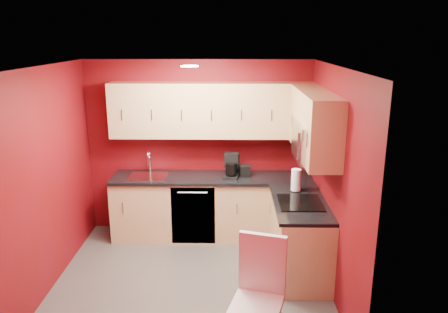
{
  "coord_description": "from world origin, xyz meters",
  "views": [
    {
      "loc": [
        0.46,
        -4.61,
        2.81
      ],
      "look_at": [
        0.38,
        0.55,
        1.38
      ],
      "focal_mm": 35.0,
      "sensor_mm": 36.0,
      "label": 1
    }
  ],
  "objects_px": {
    "sink": "(148,174)",
    "coffee_maker": "(231,166)",
    "microwave": "(313,141)",
    "paper_towel": "(296,180)",
    "dining_chair": "(257,299)",
    "napkin_holder": "(244,171)"
  },
  "relations": [
    {
      "from": "microwave",
      "to": "dining_chair",
      "type": "xyz_separation_m",
      "value": [
        -0.69,
        -1.4,
        -1.12
      ]
    },
    {
      "from": "napkin_holder",
      "to": "paper_towel",
      "type": "bearing_deg",
      "value": -43.19
    },
    {
      "from": "microwave",
      "to": "coffee_maker",
      "type": "relative_size",
      "value": 2.28
    },
    {
      "from": "sink",
      "to": "paper_towel",
      "type": "height_order",
      "value": "sink"
    },
    {
      "from": "microwave",
      "to": "paper_towel",
      "type": "bearing_deg",
      "value": 104.28
    },
    {
      "from": "sink",
      "to": "dining_chair",
      "type": "relative_size",
      "value": 0.48
    },
    {
      "from": "microwave",
      "to": "sink",
      "type": "bearing_deg",
      "value": 154.4
    },
    {
      "from": "microwave",
      "to": "paper_towel",
      "type": "xyz_separation_m",
      "value": [
        -0.11,
        0.42,
        -0.61
      ]
    },
    {
      "from": "microwave",
      "to": "dining_chair",
      "type": "height_order",
      "value": "microwave"
    },
    {
      "from": "microwave",
      "to": "coffee_maker",
      "type": "height_order",
      "value": "microwave"
    },
    {
      "from": "dining_chair",
      "to": "napkin_holder",
      "type": "bearing_deg",
      "value": 107.34
    },
    {
      "from": "sink",
      "to": "napkin_holder",
      "type": "bearing_deg",
      "value": 0.57
    },
    {
      "from": "coffee_maker",
      "to": "dining_chair",
      "type": "relative_size",
      "value": 0.31
    },
    {
      "from": "sink",
      "to": "napkin_holder",
      "type": "relative_size",
      "value": 3.35
    },
    {
      "from": "coffee_maker",
      "to": "dining_chair",
      "type": "height_order",
      "value": "coffee_maker"
    },
    {
      "from": "paper_towel",
      "to": "dining_chair",
      "type": "distance_m",
      "value": 1.98
    },
    {
      "from": "sink",
      "to": "coffee_maker",
      "type": "relative_size",
      "value": 1.56
    },
    {
      "from": "microwave",
      "to": "coffee_maker",
      "type": "bearing_deg",
      "value": 134.31
    },
    {
      "from": "sink",
      "to": "dining_chair",
      "type": "height_order",
      "value": "sink"
    },
    {
      "from": "paper_towel",
      "to": "sink",
      "type": "bearing_deg",
      "value": 163.69
    },
    {
      "from": "sink",
      "to": "coffee_maker",
      "type": "bearing_deg",
      "value": -2.53
    },
    {
      "from": "coffee_maker",
      "to": "dining_chair",
      "type": "xyz_separation_m",
      "value": [
        0.24,
        -2.35,
        -0.53
      ]
    }
  ]
}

